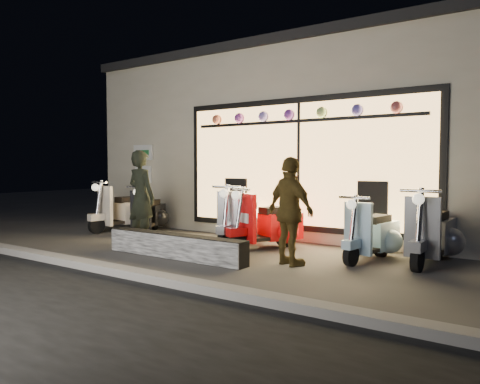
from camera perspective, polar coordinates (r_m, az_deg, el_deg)
The scene contains 12 objects.
ground at distance 8.28m, azimuth -4.13°, elevation -7.40°, with size 40.00×40.00×0.00m, color #383533.
kerb at distance 6.86m, azimuth -14.79°, elevation -9.25°, with size 40.00×0.25×0.12m, color slate.
shop_building at distance 12.43m, azimuth 10.47°, elevation 5.87°, with size 10.20×6.23×4.20m.
graffiti_barrier at distance 7.85m, azimuth -7.91°, elevation -6.54°, with size 2.77×0.28×0.40m, color black.
scooter_silver at distance 9.22m, azimuth 0.37°, elevation -3.48°, with size 0.66×1.57×1.11m.
scooter_red at distance 8.67m, azimuth 4.07°, elevation -3.99°, with size 0.89×1.49×1.09m.
scooter_black at distance 10.99m, azimuth -10.95°, elevation -2.61°, with size 0.86×1.41×1.03m.
scooter_cream at distance 11.36m, azimuth -13.59°, elevation -2.27°, with size 0.62×1.58×1.12m.
scooter_blue at distance 7.96m, azimuth 16.06°, elevation -4.97°, with size 0.59×1.43×1.02m.
scooter_grey at distance 7.98m, azimuth 22.44°, elevation -4.73°, with size 0.52×1.59×1.14m.
man at distance 9.36m, azimuth -11.94°, elevation -0.60°, with size 0.67×0.44×1.82m, color black.
woman at distance 7.18m, azimuth 6.18°, elevation -2.36°, with size 0.98×0.41×1.67m, color brown.
Camera 1 is at (5.10, -6.34, 1.54)m, focal length 35.00 mm.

